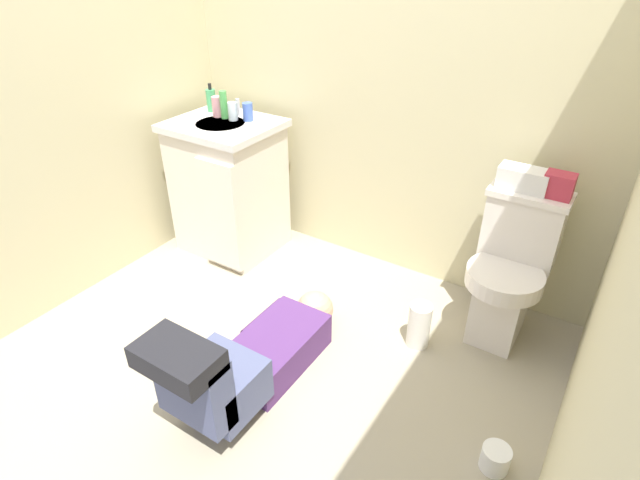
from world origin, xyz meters
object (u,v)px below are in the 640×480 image
(tissue_box, at_px, (524,179))
(toilet_paper_roll, at_px, (495,458))
(toilet, at_px, (510,270))
(faucet, at_px, (238,107))
(vanity_cabinet, at_px, (229,186))
(paper_towel_roll, at_px, (419,325))
(toiletry_bag, at_px, (559,185))
(soap_dispenser, at_px, (211,100))
(bottle_pink, at_px, (217,107))
(bottle_green, at_px, (224,105))
(bottle_clear, at_px, (233,111))
(bottle_blue, at_px, (248,112))
(person_plumber, at_px, (249,358))

(tissue_box, bearing_deg, toilet_paper_roll, -73.30)
(toilet, distance_m, faucet, 1.75)
(vanity_cabinet, height_order, paper_towel_roll, vanity_cabinet)
(toiletry_bag, distance_m, soap_dispenser, 1.98)
(bottle_pink, distance_m, bottle_green, 0.06)
(paper_towel_roll, bearing_deg, toiletry_bag, 45.35)
(bottle_clear, bearing_deg, vanity_cabinet, -111.07)
(faucet, xyz_separation_m, bottle_blue, (0.11, -0.04, 0.00))
(faucet, distance_m, soap_dispenser, 0.19)
(paper_towel_roll, bearing_deg, toilet, 46.80)
(toilet, height_order, bottle_pink, bottle_pink)
(toilet, height_order, toiletry_bag, toiletry_bag)
(toilet, distance_m, soap_dispenser, 1.94)
(faucet, relative_size, bottle_clear, 0.97)
(bottle_pink, height_order, bottle_green, bottle_green)
(soap_dispenser, xyz_separation_m, bottle_green, (0.16, -0.06, 0.01))
(toiletry_bag, height_order, soap_dispenser, soap_dispenser)
(faucet, distance_m, bottle_pink, 0.12)
(bottle_clear, distance_m, paper_towel_roll, 1.57)
(bottle_clear, relative_size, bottle_blue, 1.00)
(tissue_box, distance_m, bottle_clear, 1.61)
(bottle_blue, distance_m, paper_towel_roll, 1.52)
(toilet, bearing_deg, bottle_green, -178.99)
(tissue_box, bearing_deg, toilet, -63.57)
(bottle_green, relative_size, paper_towel_roll, 0.67)
(bottle_pink, xyz_separation_m, bottle_green, (0.06, -0.00, 0.02))
(soap_dispenser, height_order, paper_towel_roll, soap_dispenser)
(bottle_green, height_order, toilet_paper_roll, bottle_green)
(vanity_cabinet, bearing_deg, soap_dispenser, 146.90)
(vanity_cabinet, distance_m, bottle_blue, 0.48)
(tissue_box, relative_size, bottle_clear, 2.14)
(bottle_clear, bearing_deg, toiletry_bag, 3.90)
(toiletry_bag, bearing_deg, toilet, -139.23)
(bottle_pink, bearing_deg, paper_towel_roll, -11.20)
(toiletry_bag, distance_m, bottle_clear, 1.76)
(soap_dispenser, bearing_deg, vanity_cabinet, -33.10)
(faucet, bearing_deg, bottle_green, -113.46)
(paper_towel_roll, bearing_deg, soap_dispenser, 167.45)
(bottle_green, bearing_deg, toilet_paper_roll, -21.57)
(toilet, xyz_separation_m, soap_dispenser, (-1.87, 0.03, 0.52))
(bottle_clear, xyz_separation_m, bottle_blue, (0.08, 0.04, -0.00))
(bottle_pink, xyz_separation_m, toilet_paper_roll, (1.99, -0.77, -0.83))
(bottle_pink, height_order, bottle_clear, bottle_pink)
(person_plumber, distance_m, toiletry_bag, 1.54)
(toilet, relative_size, bottle_green, 4.75)
(bottle_pink, bearing_deg, vanity_cabinet, -35.78)
(bottle_pink, bearing_deg, toilet_paper_roll, -21.07)
(toilet, distance_m, person_plumber, 1.29)
(bottle_blue, bearing_deg, toilet, -0.36)
(bottle_green, xyz_separation_m, toilet_paper_roll, (1.94, -0.77, -0.85))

